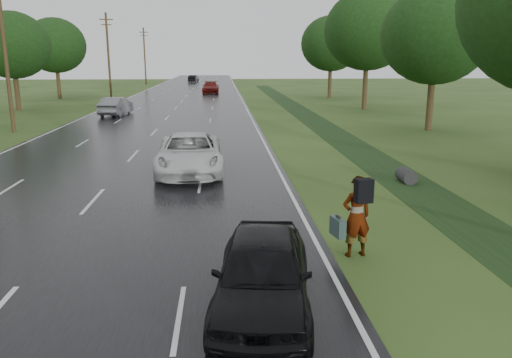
{
  "coord_description": "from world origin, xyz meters",
  "views": [
    {
      "loc": [
        4.34,
        -8.43,
        4.7
      ],
      "look_at": [
        5.32,
        5.55,
        1.3
      ],
      "focal_mm": 35.0,
      "sensor_mm": 36.0,
      "label": 1
    }
  ],
  "objects_px": {
    "white_pickup": "(190,153)",
    "silver_sedan": "(116,106)",
    "dark_sedan": "(263,273)",
    "pedestrian": "(356,215)"
  },
  "relations": [
    {
      "from": "white_pickup",
      "to": "dark_sedan",
      "type": "bearing_deg",
      "value": -82.18
    },
    {
      "from": "silver_sedan",
      "to": "dark_sedan",
      "type": "bearing_deg",
      "value": 112.65
    },
    {
      "from": "pedestrian",
      "to": "white_pickup",
      "type": "distance_m",
      "value": 10.38
    },
    {
      "from": "pedestrian",
      "to": "silver_sedan",
      "type": "relative_size",
      "value": 0.44
    },
    {
      "from": "white_pickup",
      "to": "silver_sedan",
      "type": "relative_size",
      "value": 1.25
    },
    {
      "from": "silver_sedan",
      "to": "white_pickup",
      "type": "bearing_deg",
      "value": 115.65
    },
    {
      "from": "dark_sedan",
      "to": "silver_sedan",
      "type": "height_order",
      "value": "silver_sedan"
    },
    {
      "from": "white_pickup",
      "to": "silver_sedan",
      "type": "bearing_deg",
      "value": 106.58
    },
    {
      "from": "pedestrian",
      "to": "silver_sedan",
      "type": "xyz_separation_m",
      "value": [
        -11.96,
        31.45,
        -0.24
      ]
    },
    {
      "from": "pedestrian",
      "to": "white_pickup",
      "type": "height_order",
      "value": "pedestrian"
    }
  ]
}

